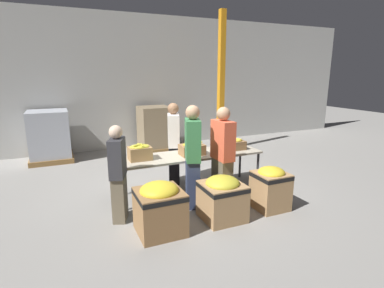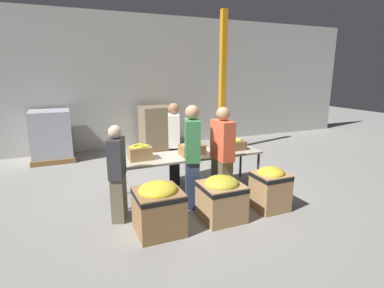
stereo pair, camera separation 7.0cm
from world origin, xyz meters
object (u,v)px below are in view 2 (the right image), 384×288
object	(u,v)px
banana_box_1	(192,149)
volunteer_0	(192,158)
volunteer_1	(222,157)
volunteer_3	(118,174)
donation_bin_0	(158,206)
support_pillar	(223,83)
banana_box_0	(140,152)
volunteer_2	(174,144)
donation_bin_1	(221,197)
sorting_table	(189,157)
donation_bin_2	(270,187)
pallet_stack_0	(52,136)
pallet_stack_1	(156,129)
banana_box_2	(233,144)

from	to	relation	value
banana_box_1	volunteer_0	size ratio (longest dim) A/B	0.25
volunteer_1	volunteer_3	distance (m)	1.79
donation_bin_0	support_pillar	world-z (taller)	support_pillar
banana_box_0	donation_bin_0	xyz separation A→B (m)	(-0.05, -1.27, -0.51)
volunteer_2	volunteer_3	xyz separation A→B (m)	(-1.37, -1.23, -0.08)
volunteer_0	donation_bin_1	bearing A→B (deg)	-141.45
volunteer_2	donation_bin_1	world-z (taller)	volunteer_2
banana_box_0	volunteer_1	bearing A→B (deg)	-30.41
sorting_table	donation_bin_2	bearing A→B (deg)	-51.57
banana_box_0	donation_bin_2	xyz separation A→B (m)	(1.94, -1.27, -0.52)
pallet_stack_0	volunteer_1	bearing A→B (deg)	-55.89
volunteer_3	pallet_stack_1	bearing A→B (deg)	-3.35
pallet_stack_0	support_pillar	bearing A→B (deg)	-10.42
sorting_table	support_pillar	bearing A→B (deg)	50.84
sorting_table	donation_bin_0	distance (m)	1.63
volunteer_0	support_pillar	world-z (taller)	support_pillar
banana_box_2	donation_bin_1	size ratio (longest dim) A/B	0.69
volunteer_2	donation_bin_2	xyz separation A→B (m)	(1.08, -1.85, -0.45)
volunteer_3	pallet_stack_0	world-z (taller)	volunteer_3
banana_box_0	volunteer_2	size ratio (longest dim) A/B	0.23
pallet_stack_1	volunteer_3	bearing A→B (deg)	-114.16
volunteer_1	support_pillar	size ratio (longest dim) A/B	0.44
banana_box_0	donation_bin_2	world-z (taller)	banana_box_0
sorting_table	pallet_stack_1	xyz separation A→B (m)	(0.34, 3.40, -0.07)
volunteer_0	donation_bin_2	world-z (taller)	volunteer_0
volunteer_2	donation_bin_1	size ratio (longest dim) A/B	2.37
support_pillar	pallet_stack_1	size ratio (longest dim) A/B	3.02
volunteer_2	donation_bin_0	xyz separation A→B (m)	(-0.91, -1.85, -0.44)
donation_bin_0	donation_bin_1	distance (m)	1.04
banana_box_2	donation_bin_0	size ratio (longest dim) A/B	0.64
banana_box_1	donation_bin_2	bearing A→B (deg)	-51.38
volunteer_3	donation_bin_2	distance (m)	2.56
banana_box_2	volunteer_3	size ratio (longest dim) A/B	0.32
banana_box_0	pallet_stack_1	bearing A→B (deg)	69.01
banana_box_0	volunteer_3	world-z (taller)	volunteer_3
volunteer_3	donation_bin_0	distance (m)	0.86
banana_box_1	volunteer_3	xyz separation A→B (m)	(-1.50, -0.56, -0.13)
banana_box_2	banana_box_0	bearing A→B (deg)	178.78
volunteer_1	pallet_stack_1	world-z (taller)	volunteer_1
pallet_stack_0	pallet_stack_1	bearing A→B (deg)	-1.45
banana_box_1	donation_bin_2	size ratio (longest dim) A/B	0.61
sorting_table	volunteer_0	size ratio (longest dim) A/B	1.62
banana_box_2	donation_bin_2	distance (m)	1.32
banana_box_1	donation_bin_2	xyz separation A→B (m)	(0.95, -1.19, -0.49)
banana_box_0	volunteer_1	distance (m)	1.48
donation_bin_0	banana_box_0	bearing A→B (deg)	87.91
volunteer_0	volunteer_3	bearing A→B (deg)	109.41
volunteer_2	pallet_stack_0	distance (m)	3.77
donation_bin_2	volunteer_0	bearing A→B (deg)	151.48
volunteer_3	pallet_stack_1	world-z (taller)	volunteer_3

